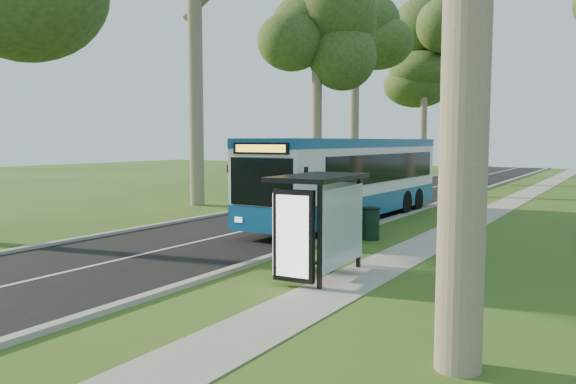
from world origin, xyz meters
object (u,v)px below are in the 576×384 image
Objects in this scene: bus at (351,179)px; litter_bin at (371,223)px; bus_shelter at (316,207)px; bus_stop_sign at (337,199)px; car_silver at (367,173)px; car_white at (330,180)px.

litter_bin is (2.48, -3.66, -1.20)m from bus.
bus reaches higher than bus_shelter.
bus_stop_sign is 26.22m from car_silver.
bus_shelter is 0.65× the size of car_white.
car_silver is (-7.88, 19.69, -1.00)m from bus.
bus_stop_sign is 18.42m from car_white.
bus reaches higher than bus_stop_sign.
bus_stop_sign is at bearing -86.32° from car_silver.
bus is 21.23m from car_silver.
bus_shelter reaches higher than car_silver.
bus is 2.80× the size of car_white.
car_silver is (-9.62, 24.39, -0.66)m from bus_stop_sign.
bus_stop_sign reaches higher than litter_bin.
bus is 11.80× the size of litter_bin.
bus is 5.72× the size of bus_stop_sign.
bus is at bearing -86.04° from car_silver.
car_white is (-8.67, 16.24, -0.64)m from bus_stop_sign.
bus is at bearing -50.18° from car_white.
bus_stop_sign is at bearing -53.06° from car_white.
litter_bin is 0.24× the size of car_silver.
car_white reaches higher than litter_bin.
bus is 5.02m from bus_stop_sign.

